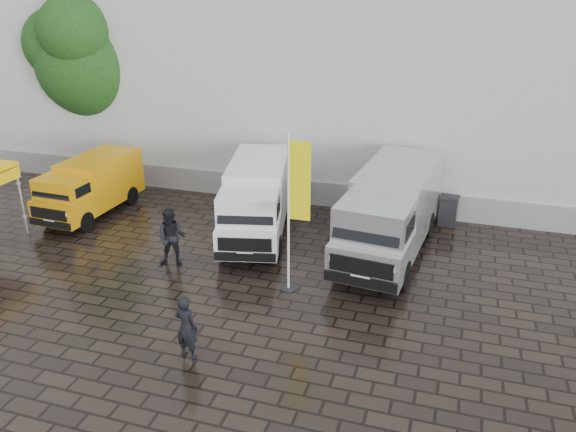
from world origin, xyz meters
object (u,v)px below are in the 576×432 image
at_px(van_yellow, 90,188).
at_px(van_white, 256,202).
at_px(flagpole, 295,207).
at_px(wheelie_bin, 448,210).
at_px(van_silver, 390,215).
at_px(person_tent, 172,237).
at_px(person_front, 186,327).

bearing_deg(van_yellow, van_white, 2.92).
height_order(flagpole, wheelie_bin, flagpole).
relative_size(flagpole, wheelie_bin, 4.25).
bearing_deg(van_yellow, wheelie_bin, 15.32).
bearing_deg(van_white, wheelie_bin, 11.72).
distance_m(van_silver, flagpole, 4.11).
relative_size(van_silver, flagpole, 1.37).
distance_m(van_white, van_silver, 4.72).
height_order(van_yellow, person_tent, van_yellow).
xyz_separation_m(van_yellow, wheelie_bin, (13.32, 3.13, -0.51)).
xyz_separation_m(van_white, van_silver, (4.72, -0.18, 0.14)).
distance_m(van_yellow, person_tent, 5.81).
bearing_deg(person_tent, flagpole, -20.34).
height_order(wheelie_bin, person_tent, person_tent).
distance_m(person_front, person_tent, 5.00).
relative_size(van_white, van_silver, 0.90).
height_order(person_front, person_tent, person_tent).
distance_m(wheelie_bin, person_front, 11.70).
bearing_deg(van_silver, wheelie_bin, 66.65).
height_order(van_silver, wheelie_bin, van_silver).
xyz_separation_m(wheelie_bin, person_front, (-5.63, -10.26, 0.29)).
distance_m(van_silver, wheelie_bin, 3.78).
relative_size(van_yellow, flagpole, 0.98).
bearing_deg(wheelie_bin, person_front, -114.41).
bearing_deg(van_silver, flagpole, -120.06).
bearing_deg(van_silver, van_white, -176.39).
bearing_deg(van_silver, person_front, -112.73).
relative_size(van_silver, person_front, 3.86).
relative_size(van_yellow, van_white, 0.79).
bearing_deg(van_white, van_silver, -15.47).
relative_size(van_silver, person_tent, 3.40).
bearing_deg(person_front, flagpole, -101.88).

